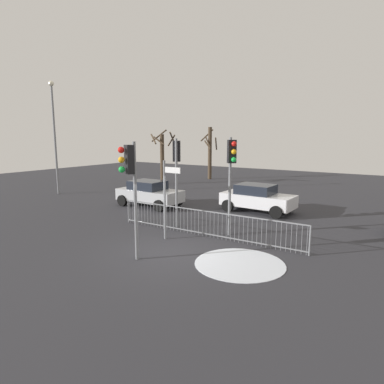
# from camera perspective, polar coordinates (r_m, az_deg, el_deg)

# --- Properties ---
(ground_plane) EXTENTS (60.00, 60.00, 0.00)m
(ground_plane) POSITION_cam_1_polar(r_m,az_deg,el_deg) (11.70, -3.77, -10.43)
(ground_plane) COLOR #2D2D33
(traffic_light_rear_right) EXTENTS (0.40, 0.53, 3.84)m
(traffic_light_rear_right) POSITION_cam_1_polar(r_m,az_deg,el_deg) (10.53, -10.64, 2.96)
(traffic_light_rear_right) COLOR slate
(traffic_light_rear_right) RESTS_ON ground
(traffic_light_foreground_right) EXTENTS (0.42, 0.52, 3.91)m
(traffic_light_foreground_right) POSITION_cam_1_polar(r_m,az_deg,el_deg) (14.49, -2.67, 5.10)
(traffic_light_foreground_right) COLOR slate
(traffic_light_foreground_right) RESTS_ON ground
(traffic_light_foreground_left) EXTENTS (0.47, 0.47, 3.97)m
(traffic_light_foreground_left) POSITION_cam_1_polar(r_m,az_deg,el_deg) (13.04, 6.81, 4.73)
(traffic_light_foreground_left) COLOR slate
(traffic_light_foreground_left) RESTS_ON ground
(direction_sign_post) EXTENTS (0.79, 0.09, 3.10)m
(direction_sign_post) POSITION_cam_1_polar(r_m,az_deg,el_deg) (12.75, -4.53, -0.66)
(direction_sign_post) COLOR slate
(direction_sign_post) RESTS_ON ground
(pedestrian_guard_railing) EXTENTS (8.31, 0.16, 1.07)m
(pedestrian_guard_railing) POSITION_cam_1_polar(r_m,az_deg,el_deg) (13.35, 2.14, -5.37)
(pedestrian_guard_railing) COLOR slate
(pedestrian_guard_railing) RESTS_ON ground
(car_white_far) EXTENTS (3.86, 2.04, 1.47)m
(car_white_far) POSITION_cam_1_polar(r_m,az_deg,el_deg) (17.92, 11.20, -0.96)
(car_white_far) COLOR silver
(car_white_far) RESTS_ON ground
(car_silver_near) EXTENTS (3.81, 1.94, 1.47)m
(car_silver_near) POSITION_cam_1_polar(r_m,az_deg,el_deg) (19.21, -7.40, -0.15)
(car_silver_near) COLOR #B2B5BA
(car_silver_near) RESTS_ON ground
(street_lamp) EXTENTS (0.36, 0.36, 7.64)m
(street_lamp) POSITION_cam_1_polar(r_m,az_deg,el_deg) (24.78, -22.70, 10.29)
(street_lamp) COLOR slate
(street_lamp) RESTS_ON ground
(bare_tree_left) EXTENTS (1.76, 1.40, 4.82)m
(bare_tree_left) POSITION_cam_1_polar(r_m,az_deg,el_deg) (31.01, 3.10, 6.93)
(bare_tree_left) COLOR #473828
(bare_tree_left) RESTS_ON ground
(bare_tree_right) EXTENTS (2.30, 2.30, 4.56)m
(bare_tree_right) POSITION_cam_1_polar(r_m,az_deg,el_deg) (27.83, -5.10, 6.32)
(bare_tree_right) COLOR #473828
(bare_tree_right) RESTS_ON ground
(snow_patch_kerb) EXTENTS (2.87, 2.87, 0.01)m
(snow_patch_kerb) POSITION_cam_1_polar(r_m,az_deg,el_deg) (10.83, 8.24, -12.15)
(snow_patch_kerb) COLOR silver
(snow_patch_kerb) RESTS_ON ground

